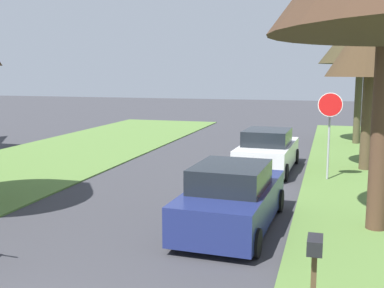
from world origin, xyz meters
TOP-DOWN VIEW (x-y plane):
  - stop_sign_far at (4.39, 12.87)m, footprint 0.81×0.37m
  - street_tree_right_mid_b at (5.73, 15.03)m, footprint 3.23×3.23m
  - street_tree_right_far at (5.74, 21.87)m, footprint 4.12×4.12m
  - parked_sedan_navy at (2.25, 7.06)m, footprint 2.09×4.47m
  - parked_sedan_white at (2.19, 14.01)m, footprint 2.09×4.47m
  - curbside_mailbox at (4.26, 3.18)m, footprint 0.22×0.44m

SIDE VIEW (x-z plane):
  - parked_sedan_navy at x=2.25m, z-range -0.06..1.51m
  - parked_sedan_white at x=2.19m, z-range -0.06..1.51m
  - curbside_mailbox at x=4.26m, z-range 0.42..1.69m
  - stop_sign_far at x=4.39m, z-range 0.71..3.67m
  - street_tree_right_mid_b at x=5.73m, z-range 1.71..7.81m
  - street_tree_right_far at x=5.74m, z-range 2.05..8.85m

